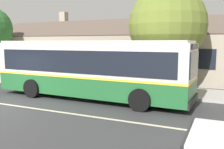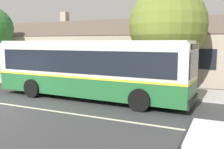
% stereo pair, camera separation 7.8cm
% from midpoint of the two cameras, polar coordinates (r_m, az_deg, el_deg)
% --- Properties ---
extents(ground_plane, '(300.00, 300.00, 0.00)m').
position_cam_midpoint_polar(ground_plane, '(13.26, -23.67, -6.22)').
color(ground_plane, '#38383A').
extents(sidewalk_far, '(60.00, 3.00, 0.15)m').
position_cam_midpoint_polar(sidewalk_far, '(17.70, -9.05, -2.14)').
color(sidewalk_far, '#ADAAA3').
rests_on(sidewalk_far, ground).
extents(lane_divider_stripe, '(60.00, 0.16, 0.01)m').
position_cam_midpoint_polar(lane_divider_stripe, '(13.26, -23.67, -6.20)').
color(lane_divider_stripe, beige).
rests_on(lane_divider_stripe, ground).
extents(community_building, '(24.34, 8.91, 6.14)m').
position_cam_midpoint_polar(community_building, '(23.56, 0.92, 4.64)').
color(community_building, tan).
rests_on(community_building, ground).
extents(transit_bus, '(10.72, 2.98, 3.05)m').
position_cam_midpoint_polar(transit_bus, '(13.22, -5.23, 1.57)').
color(transit_bus, '#236633').
rests_on(transit_bus, ground).
extents(bench_by_building, '(1.53, 0.51, 0.94)m').
position_cam_midpoint_polar(bench_by_building, '(19.24, -16.63, -0.14)').
color(bench_by_building, '#4C4C4C').
rests_on(bench_by_building, sidewalk_far).
extents(street_tree_primary, '(4.69, 4.69, 6.36)m').
position_cam_midpoint_polar(street_tree_primary, '(15.69, 12.35, 10.97)').
color(street_tree_primary, '#4C3828').
rests_on(street_tree_primary, ground).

